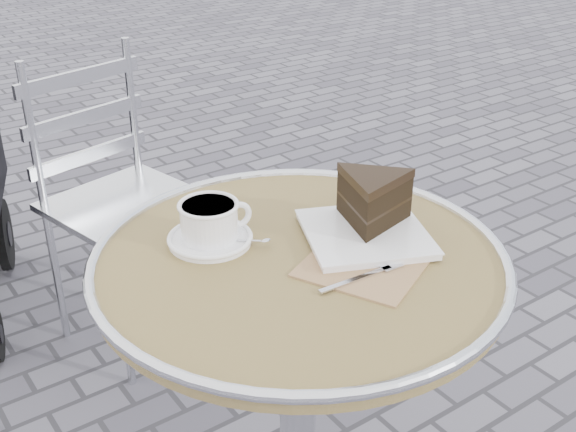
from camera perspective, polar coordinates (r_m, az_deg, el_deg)
cafe_table at (r=1.32m, az=0.84°, el=-9.34°), size 0.72×0.72×0.74m
cappuccino_set at (r=1.27m, az=-6.14°, el=-0.72°), size 0.15×0.15×0.07m
cake_plate_set at (r=1.29m, az=6.56°, el=0.68°), size 0.33×0.33×0.11m
bistro_chair at (r=2.12m, az=-14.24°, el=3.72°), size 0.46×0.46×0.86m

